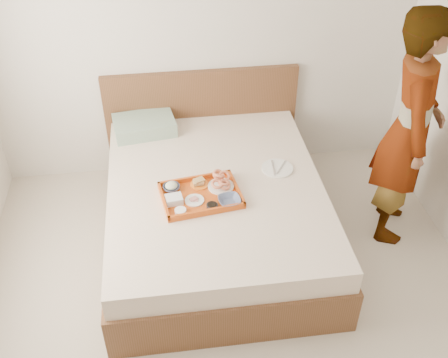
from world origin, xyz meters
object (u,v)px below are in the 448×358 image
object	(u,v)px
bed	(216,211)
tray	(201,195)
dinner_plate	(277,168)
person	(409,131)

from	to	relation	value
bed	tray	xyz separation A→B (m)	(-0.12, -0.14, 0.29)
dinner_plate	bed	bearing A→B (deg)	-166.17
dinner_plate	tray	bearing A→B (deg)	-156.99
bed	person	size ratio (longest dim) A/B	1.12
bed	tray	distance (m)	0.34
tray	person	size ratio (longest dim) A/B	0.30
bed	person	xyz separation A→B (m)	(1.38, -0.04, 0.63)
dinner_plate	person	size ratio (longest dim) A/B	0.13
tray	dinner_plate	xyz separation A→B (m)	(0.61, 0.26, -0.02)
bed	dinner_plate	distance (m)	0.57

